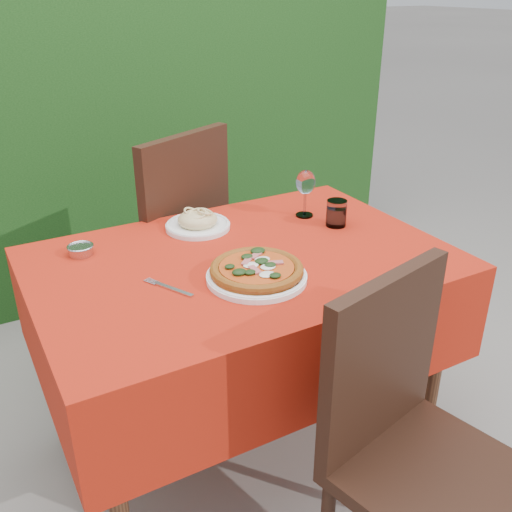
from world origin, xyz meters
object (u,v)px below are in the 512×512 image
chair_near (410,434)px  wine_glass (306,184)px  fork (174,289)px  chair_far (168,236)px  pasta_plate (198,222)px  pizza_plate (257,272)px  steel_ramekin (81,251)px  water_glass (336,214)px

chair_near → wine_glass: 0.95m
fork → chair_near: bearing=-83.7°
chair_far → wine_glass: size_ratio=5.92×
pasta_plate → fork: pasta_plate is taller
pizza_plate → wine_glass: size_ratio=1.93×
pasta_plate → wine_glass: (0.38, -0.08, 0.10)m
pizza_plate → steel_ramekin: bearing=134.0°
chair_near → steel_ramekin: 1.09m
pizza_plate → fork: bearing=165.9°
water_glass → wine_glass: 0.16m
steel_ramekin → water_glass: bearing=-13.3°
chair_near → chair_far: (-0.12, 1.28, 0.05)m
water_glass → fork: size_ratio=0.50×
chair_far → pasta_plate: bearing=62.6°
chair_far → wine_glass: (0.37, -0.43, 0.29)m
wine_glass → steel_ramekin: (-0.78, 0.07, -0.11)m
pasta_plate → steel_ramekin: pasta_plate is taller
pizza_plate → chair_far: bearing=88.4°
chair_far → water_glass: chair_far is taller
chair_near → chair_far: size_ratio=0.91×
chair_near → pasta_plate: 0.98m
chair_near → fork: size_ratio=5.02×
steel_ramekin → chair_far: bearing=41.0°
pasta_plate → water_glass: size_ratio=2.41×
pizza_plate → steel_ramekin: pizza_plate is taller
chair_far → fork: bearing=45.7°
pizza_plate → steel_ramekin: size_ratio=4.40×
chair_near → water_glass: chair_near is taller
pizza_plate → pasta_plate: size_ratio=1.50×
pasta_plate → wine_glass: wine_glass is taller
pizza_plate → steel_ramekin: (-0.39, 0.41, -0.01)m
chair_far → fork: chair_far is taller
water_glass → wine_glass: wine_glass is taller
pasta_plate → chair_far: bearing=87.5°
water_glass → chair_near: bearing=-112.2°
pizza_plate → water_glass: (0.43, 0.21, 0.02)m
water_glass → chair_far: bearing=126.5°
pasta_plate → fork: bearing=-122.9°
wine_glass → fork: (-0.62, -0.28, -0.12)m
water_glass → wine_glass: bearing=109.3°
chair_far → pasta_plate: (-0.02, -0.35, 0.19)m
fork → wine_glass: bearing=-2.1°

